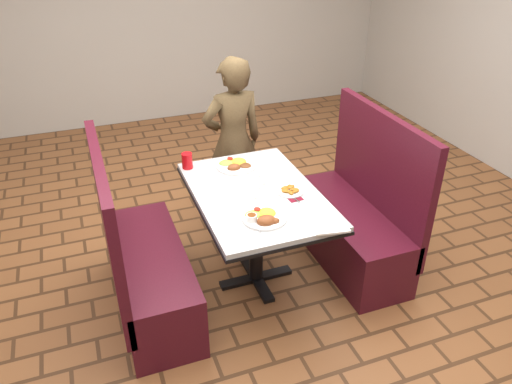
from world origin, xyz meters
TOP-DOWN VIEW (x-y plane):
  - room at (0.00, 0.00)m, footprint 7.00×7.04m
  - dining_table at (0.00, 0.00)m, footprint 0.81×1.21m
  - booth_bench_left at (-0.80, 0.00)m, footprint 0.47×1.20m
  - booth_bench_right at (0.80, 0.00)m, footprint 0.47×1.20m
  - diner_person at (0.14, 0.91)m, footprint 0.54×0.38m
  - near_dinner_plate at (-0.08, -0.34)m, footprint 0.27×0.27m
  - far_dinner_plate at (-0.01, 0.41)m, footprint 0.29×0.29m
  - plantain_plate at (0.21, -0.08)m, footprint 0.19×0.19m
  - maroon_napkin at (0.21, -0.16)m, footprint 0.10×0.10m
  - spoon_utensil at (0.19, -0.16)m, footprint 0.05×0.14m
  - red_tumbler at (-0.34, 0.51)m, footprint 0.08×0.08m
  - paper_napkin at (0.26, -0.55)m, footprint 0.23×0.19m
  - knife_utensil at (-0.05, -0.34)m, footprint 0.04×0.19m
  - fork_utensil at (-0.13, -0.40)m, footprint 0.04×0.13m
  - lettuce_shreds at (0.04, 0.06)m, footprint 0.28×0.32m

SIDE VIEW (x-z plane):
  - booth_bench_left at x=-0.80m, z-range -0.26..0.92m
  - booth_bench_right at x=0.80m, z-range -0.26..0.92m
  - dining_table at x=0.00m, z-range 0.28..1.03m
  - diner_person at x=0.14m, z-range 0.00..1.43m
  - lettuce_shreds at x=0.04m, z-range 0.75..0.75m
  - maroon_napkin at x=0.21m, z-range 0.75..0.75m
  - spoon_utensil at x=0.19m, z-range 0.75..0.76m
  - paper_napkin at x=0.26m, z-range 0.75..0.76m
  - fork_utensil at x=-0.13m, z-range 0.76..0.76m
  - knife_utensil at x=-0.05m, z-range 0.76..0.76m
  - plantain_plate at x=0.21m, z-range 0.75..0.78m
  - far_dinner_plate at x=-0.01m, z-range 0.74..0.81m
  - near_dinner_plate at x=-0.08m, z-range 0.74..0.82m
  - red_tumbler at x=-0.34m, z-range 0.75..0.87m
  - room at x=0.00m, z-range 0.50..3.32m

